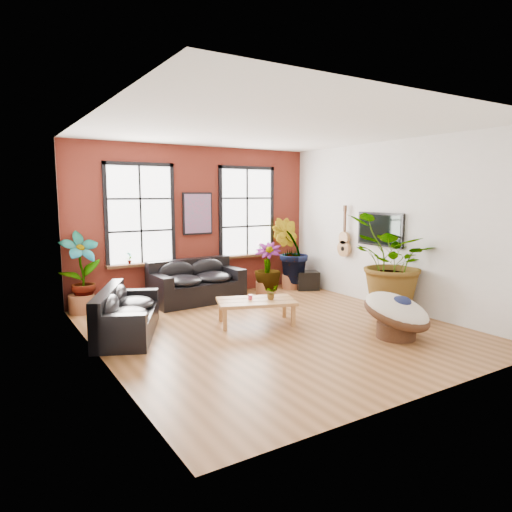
{
  "coord_description": "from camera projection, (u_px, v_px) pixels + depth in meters",
  "views": [
    {
      "loc": [
        -4.46,
        -6.59,
        2.4
      ],
      "look_at": [
        0.0,
        0.6,
        1.25
      ],
      "focal_mm": 32.0,
      "sensor_mm": 36.0,
      "label": 1
    }
  ],
  "objects": [
    {
      "name": "tv_wall_unit",
      "position": [
        369.0,
        233.0,
        10.02
      ],
      "size": [
        0.13,
        1.86,
        1.2
      ],
      "color": "black",
      "rests_on": "room"
    },
    {
      "name": "table_plant",
      "position": [
        271.0,
        292.0,
        8.49
      ],
      "size": [
        0.29,
        0.26,
        0.26
      ],
      "primitive_type": "imported",
      "rotation": [
        0.0,
        0.0,
        0.28
      ],
      "color": "#294F15",
      "rests_on": "coffee_table"
    },
    {
      "name": "pot_back_left",
      "position": [
        82.0,
        304.0,
        9.28
      ],
      "size": [
        0.65,
        0.65,
        0.38
      ],
      "rotation": [
        0.0,
        0.0,
        0.34
      ],
      "color": "brown",
      "rests_on": "ground"
    },
    {
      "name": "floor_plant_mid",
      "position": [
        268.0,
        267.0,
        10.74
      ],
      "size": [
        0.88,
        0.88,
        1.13
      ],
      "primitive_type": "imported",
      "rotation": [
        0.0,
        0.0,
        5.64
      ],
      "color": "#294F15",
      "rests_on": "ground"
    },
    {
      "name": "papasan_chair",
      "position": [
        397.0,
        313.0,
        7.61
      ],
      "size": [
        1.47,
        1.47,
        0.84
      ],
      "rotation": [
        0.0,
        0.0,
        0.41
      ],
      "color": "#492B1A",
      "rests_on": "ground"
    },
    {
      "name": "room",
      "position": [
        269.0,
        231.0,
        8.08
      ],
      "size": [
        6.04,
        6.54,
        3.54
      ],
      "color": "brown",
      "rests_on": "ground"
    },
    {
      "name": "sill_plant_left",
      "position": [
        129.0,
        258.0,
        9.83
      ],
      "size": [
        0.17,
        0.17,
        0.27
      ],
      "primitive_type": "imported",
      "rotation": [
        0.0,
        0.0,
        0.79
      ],
      "color": "#294F15",
      "rests_on": "room"
    },
    {
      "name": "sill_plant_right",
      "position": [
        260.0,
        248.0,
        11.58
      ],
      "size": [
        0.19,
        0.19,
        0.27
      ],
      "primitive_type": "imported",
      "rotation": [
        0.0,
        0.0,
        3.49
      ],
      "color": "#294F15",
      "rests_on": "room"
    },
    {
      "name": "coffee_table",
      "position": [
        256.0,
        303.0,
        8.46
      ],
      "size": [
        1.61,
        1.25,
        0.55
      ],
      "rotation": [
        0.0,
        0.0,
        -0.36
      ],
      "color": "#9E6A38",
      "rests_on": "ground"
    },
    {
      "name": "pot_back_right",
      "position": [
        292.0,
        281.0,
        11.67
      ],
      "size": [
        0.59,
        0.59,
        0.36
      ],
      "rotation": [
        0.0,
        0.0,
        0.21
      ],
      "color": "brown",
      "rests_on": "ground"
    },
    {
      "name": "poster",
      "position": [
        198.0,
        214.0,
        10.61
      ],
      "size": [
        0.74,
        0.06,
        0.98
      ],
      "color": "black",
      "rests_on": "room"
    },
    {
      "name": "pot_mid",
      "position": [
        266.0,
        289.0,
        10.82
      ],
      "size": [
        0.5,
        0.5,
        0.35
      ],
      "rotation": [
        0.0,
        0.0,
        -0.06
      ],
      "color": "brown",
      "rests_on": "ground"
    },
    {
      "name": "sofa_left",
      "position": [
        125.0,
        314.0,
        7.77
      ],
      "size": [
        1.63,
        2.2,
        0.8
      ],
      "rotation": [
        0.0,
        0.0,
        1.13
      ],
      "color": "black",
      "rests_on": "ground"
    },
    {
      "name": "pot_right_wall",
      "position": [
        390.0,
        306.0,
        9.02
      ],
      "size": [
        0.65,
        0.65,
        0.41
      ],
      "rotation": [
        0.0,
        0.0,
        0.19
      ],
      "color": "brown",
      "rests_on": "ground"
    },
    {
      "name": "floor_plant_right_wall",
      "position": [
        392.0,
        262.0,
        8.91
      ],
      "size": [
        2.0,
        1.85,
        1.86
      ],
      "primitive_type": "imported",
      "rotation": [
        0.0,
        0.0,
        3.41
      ],
      "color": "#294F15",
      "rests_on": "ground"
    },
    {
      "name": "floor_plant_back_right",
      "position": [
        290.0,
        251.0,
        11.56
      ],
      "size": [
        1.16,
        1.12,
        1.65
      ],
      "primitive_type": "imported",
      "rotation": [
        0.0,
        0.0,
        2.52
      ],
      "color": "#294F15",
      "rests_on": "ground"
    },
    {
      "name": "media_box",
      "position": [
        307.0,
        280.0,
        11.55
      ],
      "size": [
        0.69,
        0.65,
        0.46
      ],
      "rotation": [
        0.0,
        0.0,
        -0.41
      ],
      "color": "black",
      "rests_on": "ground"
    },
    {
      "name": "floor_plant_back_left",
      "position": [
        81.0,
        269.0,
        9.18
      ],
      "size": [
        0.89,
        0.69,
        1.52
      ],
      "primitive_type": "imported",
      "rotation": [
        0.0,
        0.0,
        0.19
      ],
      "color": "#294F15",
      "rests_on": "ground"
    },
    {
      "name": "sofa_back",
      "position": [
        196.0,
        283.0,
        10.23
      ],
      "size": [
        2.09,
        1.11,
        0.94
      ],
      "rotation": [
        0.0,
        0.0,
        0.06
      ],
      "color": "black",
      "rests_on": "ground"
    }
  ]
}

